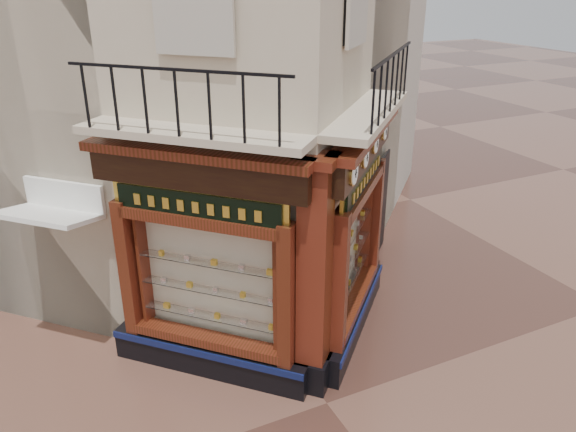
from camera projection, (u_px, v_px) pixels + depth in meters
ground at (327, 403)px, 8.93m from camera, size 80.00×80.00×0.00m
neighbour_left at (56, 10)px, 12.90m from camera, size 11.31×11.31×11.00m
neighbour_right at (255, 5)px, 14.85m from camera, size 11.31×11.31×11.00m
shopfront_left at (204, 270)px, 8.88m from camera, size 2.86×2.86×3.98m
shopfront_right at (356, 236)px, 9.99m from camera, size 2.86×2.86×3.98m
corner_pilaster at (314, 283)px, 8.57m from camera, size 0.85×0.85×3.98m
balcony at (287, 122)px, 8.48m from camera, size 5.94×2.97×1.03m
clock_a at (353, 173)px, 8.15m from camera, size 0.31×0.31×0.39m
clock_b at (365, 158)px, 8.83m from camera, size 0.28×0.28×0.34m
clock_c at (375, 144)px, 9.52m from camera, size 0.28×0.28×0.34m
clock_d at (384, 132)px, 10.25m from camera, size 0.26×0.26×0.31m
awning at (72, 347)px, 10.27m from camera, size 1.79×1.79×0.26m
signboard_left at (197, 206)px, 8.37m from camera, size 2.10×2.10×0.56m
signboard_right at (364, 178)px, 9.52m from camera, size 2.07×2.07×0.55m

